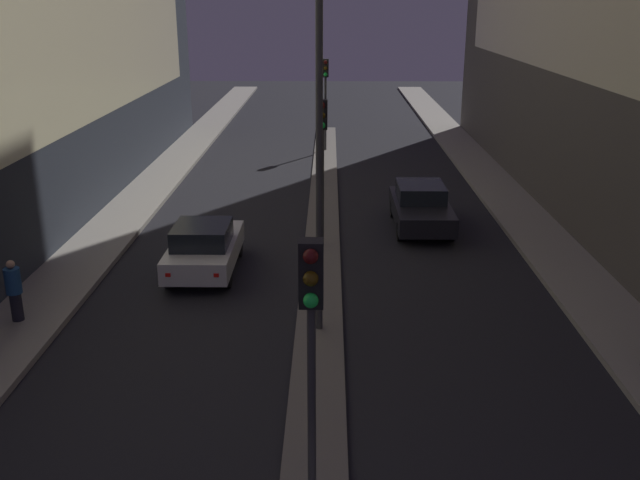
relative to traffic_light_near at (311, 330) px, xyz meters
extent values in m
cube|color=#66605B|center=(0.00, 16.07, -3.46)|extent=(1.14, 38.28, 0.10)
cylinder|color=#383838|center=(0.00, 0.03, -1.53)|extent=(0.12, 0.12, 3.74)
cube|color=black|center=(0.00, 0.03, 0.79)|extent=(0.32, 0.28, 0.90)
sphere|color=#4C0F0F|center=(0.00, -0.15, 1.09)|extent=(0.20, 0.20, 0.20)
sphere|color=#4C380A|center=(0.00, -0.15, 0.79)|extent=(0.20, 0.20, 0.20)
sphere|color=#1EEA4C|center=(0.00, -0.15, 0.49)|extent=(0.20, 0.20, 0.20)
cylinder|color=#383838|center=(0.00, 13.21, -1.53)|extent=(0.12, 0.12, 3.74)
cube|color=black|center=(0.00, 13.21, 0.79)|extent=(0.32, 0.28, 0.90)
sphere|color=#4C0F0F|center=(0.00, 13.03, 1.09)|extent=(0.20, 0.20, 0.20)
sphere|color=#4C380A|center=(0.00, 13.03, 0.79)|extent=(0.20, 0.20, 0.20)
sphere|color=#1EEA4C|center=(0.00, 13.03, 0.49)|extent=(0.20, 0.20, 0.20)
cylinder|color=#383838|center=(0.00, 28.41, -1.53)|extent=(0.12, 0.12, 3.74)
cube|color=black|center=(0.00, 28.41, 0.79)|extent=(0.32, 0.28, 0.90)
sphere|color=#4C0F0F|center=(0.00, 28.23, 1.09)|extent=(0.20, 0.20, 0.20)
sphere|color=#4C380A|center=(0.00, 28.23, 0.79)|extent=(0.20, 0.20, 0.20)
sphere|color=#1EEA4C|center=(0.00, 28.23, 0.49)|extent=(0.20, 0.20, 0.20)
cylinder|color=#383838|center=(0.00, 7.09, 0.96)|extent=(0.16, 0.16, 8.72)
cube|color=silver|center=(-3.42, 11.10, -2.87)|extent=(1.84, 4.03, 0.63)
cube|color=black|center=(-3.42, 10.80, -2.27)|extent=(1.56, 1.81, 0.58)
cube|color=red|center=(-4.06, 9.09, -2.84)|extent=(0.14, 0.04, 0.10)
cube|color=red|center=(-2.77, 9.09, -2.84)|extent=(0.14, 0.04, 0.10)
cylinder|color=black|center=(-4.23, 12.35, -3.19)|extent=(0.22, 0.64, 0.64)
cylinder|color=black|center=(-2.61, 12.35, -3.19)|extent=(0.22, 0.64, 0.64)
cylinder|color=black|center=(-4.23, 9.85, -3.19)|extent=(0.22, 0.64, 0.64)
cylinder|color=black|center=(-2.61, 9.85, -3.19)|extent=(0.22, 0.64, 0.64)
cube|color=black|center=(3.42, 15.30, -2.87)|extent=(1.88, 4.33, 0.64)
cube|color=black|center=(3.42, 15.63, -2.27)|extent=(1.60, 1.95, 0.55)
cube|color=red|center=(2.76, 17.47, -2.83)|extent=(0.14, 0.04, 0.10)
cube|color=red|center=(4.08, 17.47, -2.83)|extent=(0.14, 0.04, 0.10)
cylinder|color=black|center=(2.59, 16.65, -3.19)|extent=(0.22, 0.64, 0.64)
cylinder|color=black|center=(4.25, 16.65, -3.19)|extent=(0.22, 0.64, 0.64)
cylinder|color=black|center=(2.59, 13.96, -3.19)|extent=(0.22, 0.64, 0.64)
cylinder|color=black|center=(4.25, 13.96, -3.19)|extent=(0.22, 0.64, 0.64)
cylinder|color=black|center=(-7.40, 7.32, -2.99)|extent=(0.29, 0.29, 0.72)
cylinder|color=navy|center=(-7.40, 7.32, -2.31)|extent=(0.38, 0.38, 0.64)
sphere|color=tan|center=(-7.40, 7.32, -1.89)|extent=(0.21, 0.21, 0.21)
camera|label=1|loc=(0.23, -8.50, 4.15)|focal=40.00mm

